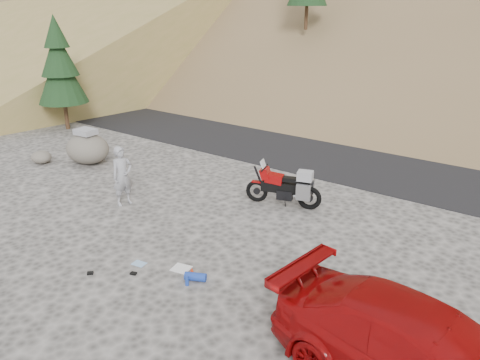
% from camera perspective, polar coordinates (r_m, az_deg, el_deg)
% --- Properties ---
extents(ground, '(140.00, 140.00, 0.00)m').
position_cam_1_polar(ground, '(12.40, -8.44, -5.87)').
color(ground, '#42403D').
rests_on(ground, ground).
extents(road, '(120.00, 7.00, 0.05)m').
position_cam_1_polar(road, '(19.33, 10.57, 3.96)').
color(road, black).
rests_on(road, ground).
extents(conifer_verge, '(2.20, 2.20, 5.04)m').
position_cam_1_polar(conifer_verge, '(22.71, -21.15, 12.92)').
color(conifer_verge, '#3B2415').
rests_on(conifer_verge, ground).
extents(motorcycle, '(2.18, 1.03, 1.33)m').
position_cam_1_polar(motorcycle, '(13.43, 5.70, -0.90)').
color(motorcycle, black).
rests_on(motorcycle, ground).
extents(man, '(0.54, 0.71, 1.75)m').
position_cam_1_polar(man, '(14.11, -13.81, -2.84)').
color(man, '#96969C').
rests_on(man, ground).
extents(boulder, '(1.84, 1.63, 1.26)m').
position_cam_1_polar(boulder, '(17.85, -18.09, 3.69)').
color(boulder, '#5F5B51').
rests_on(boulder, ground).
extents(small_rock, '(0.90, 0.84, 0.46)m').
position_cam_1_polar(small_rock, '(18.53, -23.07, 2.59)').
color(small_rock, '#5F5B51').
rests_on(small_rock, ground).
extents(gear_white_cloth, '(0.46, 0.43, 0.01)m').
position_cam_1_polar(gear_white_cloth, '(10.64, -7.17, -10.65)').
color(gear_white_cloth, white).
rests_on(gear_white_cloth, ground).
extents(gear_blue_mat, '(0.49, 0.36, 0.18)m').
position_cam_1_polar(gear_blue_mat, '(10.16, -5.45, -11.66)').
color(gear_blue_mat, '#1B3BA5').
rests_on(gear_blue_mat, ground).
extents(gear_bottle, '(0.08, 0.08, 0.22)m').
position_cam_1_polar(gear_bottle, '(10.02, -6.49, -12.10)').
color(gear_bottle, '#1B3BA5').
rests_on(gear_bottle, ground).
extents(gear_funnel, '(0.16, 0.16, 0.16)m').
position_cam_1_polar(gear_funnel, '(10.39, -5.88, -10.96)').
color(gear_funnel, red).
rests_on(gear_funnel, ground).
extents(gear_glove_a, '(0.16, 0.13, 0.04)m').
position_cam_1_polar(gear_glove_a, '(10.62, -12.86, -11.04)').
color(gear_glove_a, black).
rests_on(gear_glove_a, ground).
extents(gear_glove_b, '(0.16, 0.16, 0.04)m').
position_cam_1_polar(gear_glove_b, '(10.87, -17.79, -10.76)').
color(gear_glove_b, black).
rests_on(gear_glove_b, ground).
extents(gear_blue_cloth, '(0.33, 0.26, 0.01)m').
position_cam_1_polar(gear_blue_cloth, '(10.97, -12.20, -9.93)').
color(gear_blue_cloth, '#8DB2DA').
rests_on(gear_blue_cloth, ground).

